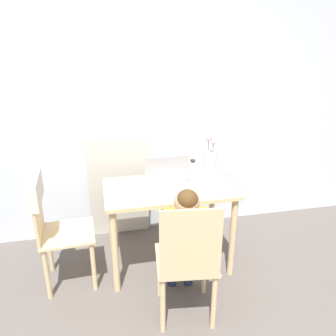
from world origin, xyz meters
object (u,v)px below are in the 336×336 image
(person_seated, at_px, (185,233))
(water_bottle, at_px, (192,172))
(chair_spare, at_px, (48,214))
(chair_occupied, at_px, (187,262))
(laptop, at_px, (168,182))
(flower_vase, at_px, (210,162))

(person_seated, bearing_deg, water_bottle, -103.29)
(chair_spare, bearing_deg, chair_occupied, -125.40)
(laptop, bearing_deg, chair_occupied, -89.90)
(chair_occupied, distance_m, person_seated, 0.19)
(chair_occupied, distance_m, water_bottle, 0.81)
(flower_vase, bearing_deg, chair_occupied, -117.92)
(chair_spare, relative_size, person_seated, 0.96)
(laptop, relative_size, water_bottle, 1.72)
(chair_spare, height_order, person_seated, person_seated)
(person_seated, xyz_separation_m, flower_vase, (0.39, 0.64, 0.26))
(chair_spare, distance_m, flower_vase, 1.37)
(laptop, relative_size, flower_vase, 0.92)
(chair_occupied, distance_m, laptop, 0.67)
(flower_vase, distance_m, water_bottle, 0.20)
(person_seated, xyz_separation_m, laptop, (-0.02, 0.46, 0.19))
(laptop, height_order, water_bottle, laptop)
(laptop, bearing_deg, flower_vase, 23.86)
(person_seated, distance_m, laptop, 0.50)
(person_seated, relative_size, laptop, 2.82)
(person_seated, bearing_deg, chair_occupied, 90.00)
(chair_spare, bearing_deg, laptop, -92.61)
(flower_vase, height_order, water_bottle, flower_vase)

